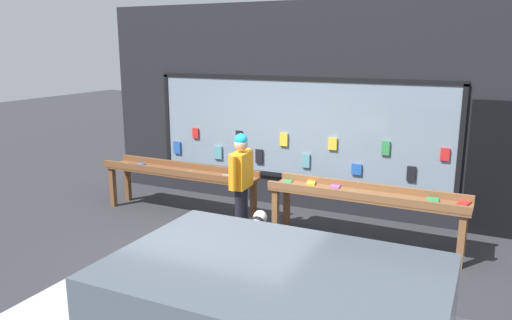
% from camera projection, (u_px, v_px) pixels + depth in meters
% --- Properties ---
extents(ground_plane, '(40.00, 40.00, 0.00)m').
position_uv_depth(ground_plane, '(233.00, 252.00, 7.15)').
color(ground_plane, '#2D2D33').
extents(shopfront_facade, '(7.67, 0.29, 3.63)m').
position_uv_depth(shopfront_facade, '(298.00, 109.00, 8.83)').
color(shopfront_facade, black).
rests_on(shopfront_facade, ground_plane).
extents(display_table_left, '(2.89, 0.60, 0.86)m').
position_uv_depth(display_table_left, '(180.00, 175.00, 8.63)').
color(display_table_left, brown).
rests_on(display_table_left, ground_plane).
extents(display_table_right, '(2.89, 0.65, 0.87)m').
position_uv_depth(display_table_right, '(366.00, 199.00, 7.26)').
color(display_table_right, brown).
rests_on(display_table_right, ground_plane).
extents(person_browsing, '(0.24, 0.64, 1.61)m').
position_uv_depth(person_browsing, '(241.00, 177.00, 7.57)').
color(person_browsing, black).
rests_on(person_browsing, ground_plane).
extents(small_dog, '(0.31, 0.58, 0.46)m').
position_uv_depth(small_dog, '(257.00, 224.00, 7.38)').
color(small_dog, white).
rests_on(small_dog, ground_plane).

